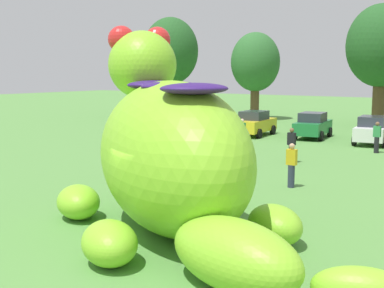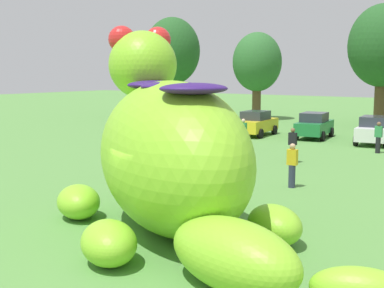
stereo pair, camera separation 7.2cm
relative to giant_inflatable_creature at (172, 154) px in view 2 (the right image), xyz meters
name	(u,v)px [view 2 (the right image)]	position (x,y,z in m)	size (l,w,h in m)	color
ground_plane	(166,245)	(0.65, -1.16, -2.16)	(160.00, 160.00, 0.00)	#568E42
giant_inflatable_creature	(172,154)	(0.00, 0.00, 0.00)	(11.18, 8.10, 5.90)	#8CD12D
car_yellow	(256,123)	(-8.22, 20.57, -1.30)	(2.19, 4.23, 1.72)	yellow
car_green	(314,125)	(-4.38, 21.54, -1.30)	(2.34, 4.29, 1.72)	#1E7238
car_white	(374,130)	(-0.28, 20.91, -1.30)	(2.31, 4.27, 1.72)	white
tree_far_left	(172,52)	(-22.68, 30.25, 4.18)	(5.46, 5.46, 9.69)	brown
tree_left	(257,63)	(-14.02, 31.63, 3.06)	(4.49, 4.49, 7.97)	brown
tree_mid_left	(383,46)	(-2.90, 31.82, 4.22)	(5.50, 5.50, 9.75)	brown
spectator_near_inflatable	(243,133)	(-6.07, 14.91, -1.30)	(0.38, 0.26, 1.71)	black
spectator_mid_field	(292,166)	(0.54, 6.90, -1.30)	(0.38, 0.26, 1.71)	#2D334C
spectator_by_cars	(293,146)	(-1.69, 11.96, -1.30)	(0.38, 0.26, 1.71)	black
spectator_wandering	(378,138)	(0.89, 17.45, -1.30)	(0.38, 0.26, 1.71)	black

